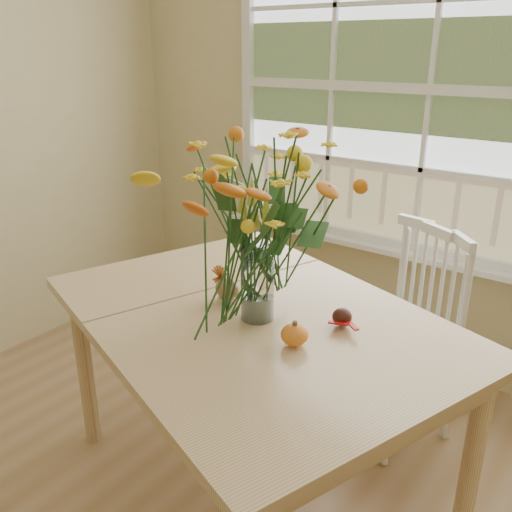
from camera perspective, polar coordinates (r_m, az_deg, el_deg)
The scene contains 8 objects.
wall_back at distance 2.97m, azimuth 17.68°, elevation 12.55°, with size 4.00×0.02×2.70m, color #CDC283.
window at distance 2.92m, azimuth 17.82°, elevation 16.00°, with size 2.42×0.12×1.74m.
dining_table at distance 2.06m, azimuth -0.34°, elevation -8.29°, with size 1.81×1.54×0.82m.
windsor_chair at distance 2.62m, azimuth 15.91°, elevation -6.83°, with size 0.61×0.60×0.98m.
flower_vase at distance 1.83m, azimuth 0.16°, elevation 4.77°, with size 0.57×0.57×0.67m.
pumpkin at distance 1.80m, azimuth 4.07°, elevation -8.37°, with size 0.09×0.09×0.07m, color #E1571A.
turkey_figurine at distance 2.09m, azimuth -3.05°, elevation -3.49°, with size 0.11×0.08×0.12m.
dark_gourd at distance 1.94m, azimuth 9.04°, elevation -6.43°, with size 0.13×0.09×0.06m.
Camera 1 is at (0.98, -0.53, 1.74)m, focal length 38.00 mm.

